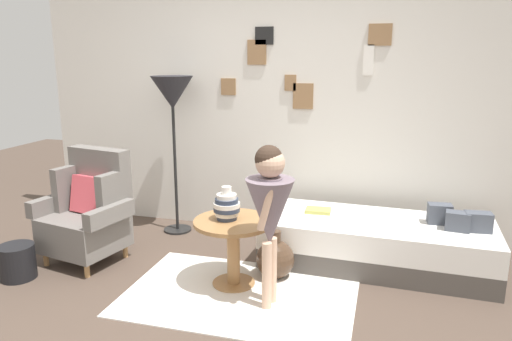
# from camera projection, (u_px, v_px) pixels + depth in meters

# --- Properties ---
(ground_plane) EXTENTS (12.00, 12.00, 0.00)m
(ground_plane) POSITION_uv_depth(u_px,v_px,m) (197.00, 323.00, 3.21)
(ground_plane) COLOR #4C3D33
(gallery_wall) EXTENTS (4.80, 0.12, 2.60)m
(gallery_wall) POSITION_uv_depth(u_px,v_px,m) (269.00, 103.00, 4.74)
(gallery_wall) COLOR silver
(gallery_wall) RESTS_ON ground
(rug) EXTENTS (1.71, 1.14, 0.01)m
(rug) POSITION_uv_depth(u_px,v_px,m) (240.00, 294.00, 3.59)
(rug) COLOR silver
(rug) RESTS_ON ground
(armchair) EXTENTS (0.84, 0.70, 0.97)m
(armchair) POSITION_uv_depth(u_px,v_px,m) (89.00, 211.00, 4.15)
(armchair) COLOR tan
(armchair) RESTS_ON ground
(daybed) EXTENTS (1.93, 0.89, 0.40)m
(daybed) POSITION_uv_depth(u_px,v_px,m) (376.00, 243.00, 4.08)
(daybed) COLOR #4C4742
(daybed) RESTS_ON ground
(pillow_head) EXTENTS (0.21, 0.13, 0.16)m
(pillow_head) POSITION_uv_depth(u_px,v_px,m) (478.00, 222.00, 3.77)
(pillow_head) COLOR #474C56
(pillow_head) RESTS_ON daybed
(pillow_mid) EXTENTS (0.20, 0.14, 0.15)m
(pillow_mid) POSITION_uv_depth(u_px,v_px,m) (458.00, 221.00, 3.79)
(pillow_mid) COLOR #474C56
(pillow_mid) RESTS_ON daybed
(pillow_back) EXTENTS (0.20, 0.13, 0.17)m
(pillow_back) POSITION_uv_depth(u_px,v_px,m) (440.00, 214.00, 3.94)
(pillow_back) COLOR #474C56
(pillow_back) RESTS_ON daybed
(side_table) EXTENTS (0.61, 0.61, 0.53)m
(side_table) POSITION_uv_depth(u_px,v_px,m) (233.00, 238.00, 3.67)
(side_table) COLOR #9E7042
(side_table) RESTS_ON ground
(vase_striped) EXTENTS (0.20, 0.20, 0.26)m
(vase_striped) POSITION_uv_depth(u_px,v_px,m) (227.00, 206.00, 3.63)
(vase_striped) COLOR #2D384C
(vase_striped) RESTS_ON side_table
(floor_lamp) EXTENTS (0.41, 0.41, 1.57)m
(floor_lamp) POSITION_uv_depth(u_px,v_px,m) (172.00, 98.00, 4.62)
(floor_lamp) COLOR black
(floor_lamp) RESTS_ON ground
(person_child) EXTENTS (0.34, 0.34, 1.17)m
(person_child) POSITION_uv_depth(u_px,v_px,m) (270.00, 205.00, 3.27)
(person_child) COLOR #D8AD8E
(person_child) RESTS_ON ground
(book_on_daybed) EXTENTS (0.23, 0.17, 0.03)m
(book_on_daybed) POSITION_uv_depth(u_px,v_px,m) (318.00, 211.00, 4.25)
(book_on_daybed) COLOR tan
(book_on_daybed) RESTS_ON daybed
(demijohn_near) EXTENTS (0.31, 0.31, 0.40)m
(demijohn_near) POSITION_uv_depth(u_px,v_px,m) (275.00, 259.00, 3.85)
(demijohn_near) COLOR #473323
(demijohn_near) RESTS_ON ground
(magazine_basket) EXTENTS (0.28, 0.28, 0.28)m
(magazine_basket) POSITION_uv_depth(u_px,v_px,m) (17.00, 262.00, 3.84)
(magazine_basket) COLOR black
(magazine_basket) RESTS_ON ground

